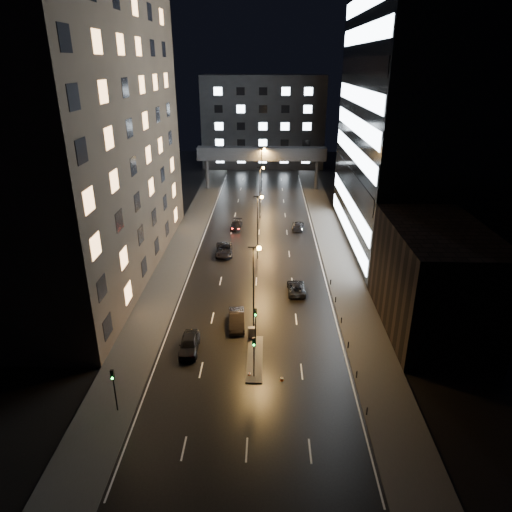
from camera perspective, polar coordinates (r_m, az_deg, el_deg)
The scene contains 26 objects.
ground at distance 82.10m, azimuth 0.39°, elevation 3.01°, with size 160.00×160.00×0.00m, color black.
sidewalk_left at distance 78.63m, azimuth -8.83°, elevation 1.85°, with size 5.00×110.00×0.15m, color #383533.
sidewalk_right at distance 78.17m, azimuth 9.53°, elevation 1.67°, with size 5.00×110.00×0.15m, color #383533.
building_left at distance 66.11m, azimuth -20.44°, elevation 14.58°, with size 15.00×48.00×40.00m, color #2D2319.
building_right_low at distance 54.43m, azimuth 21.30°, elevation -2.69°, with size 10.00×18.00×12.00m, color black.
building_right_glass at distance 76.99m, azimuth 20.28°, elevation 17.52°, with size 20.00×36.00×45.00m, color black.
building_far at distance 135.99m, azimuth 0.91°, elevation 16.48°, with size 34.00×14.00×25.00m, color #333335.
skybridge at distance 108.91m, azimuth 0.73°, elevation 12.60°, with size 30.00×3.00×10.00m.
median_island at distance 48.19m, azimuth -0.15°, elevation -12.65°, with size 1.60×8.00×0.15m, color #383533.
traffic_signal_near at distance 48.60m, azimuth -0.07°, elevation -8.04°, with size 0.28×0.34×4.40m.
traffic_signal_far at distance 43.99m, azimuth -0.27°, elevation -11.75°, with size 0.28×0.34×4.40m.
traffic_signal_corner at distance 42.11m, azimuth -17.35°, elevation -15.06°, with size 0.28×0.34×4.40m.
bollard_row at distance 52.42m, azimuth 11.02°, elevation -9.38°, with size 0.12×25.12×0.90m.
streetlight_near at distance 50.06m, azimuth -0.12°, elevation -2.62°, with size 1.45×0.50×10.15m.
streetlight_mid_a at distance 68.62m, azimuth 0.35°, elevation 4.65°, with size 1.45×0.50×10.15m.
streetlight_mid_b at distance 87.82m, azimuth 0.62°, elevation 8.79°, with size 1.45×0.50×10.15m.
streetlight_far at distance 107.31m, azimuth 0.79°, elevation 11.44°, with size 1.45×0.50×10.15m.
car_away_a at distance 49.47m, azimuth -8.35°, elevation -10.82°, with size 1.95×4.86×1.66m, color black.
car_away_b at distance 53.16m, azimuth -2.44°, elevation -7.95°, with size 1.75×5.01×1.65m, color black.
car_away_c at distance 72.37m, azimuth -4.01°, elevation 0.78°, with size 2.62×5.69×1.58m, color black.
car_away_d at distance 83.72m, azimuth -2.48°, elevation 3.88°, with size 1.88×4.62×1.34m, color black.
car_toward_a at distance 60.72m, azimuth 5.06°, elevation -3.97°, with size 2.27×4.92×1.37m, color black.
car_toward_b at distance 83.69m, azimuth 5.27°, elevation 3.81°, with size 1.95×4.79×1.39m, color black.
utility_cabinet at distance 50.79m, azimuth -0.49°, elevation -9.56°, with size 0.86×0.50×1.34m, color #525255.
cone_a at distance 45.82m, azimuth -0.84°, elevation -14.54°, with size 0.38×0.38×0.50m, color #FF530D.
cone_b at distance 45.39m, azimuth 3.25°, elevation -15.05°, with size 0.36×0.36×0.44m, color #F94F0D.
Camera 1 is at (1.44, -37.07, 28.26)m, focal length 32.00 mm.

